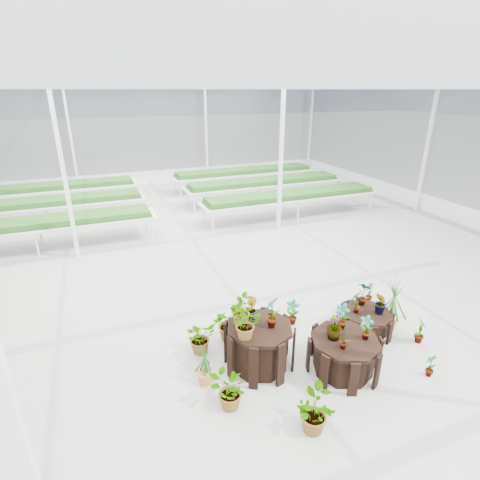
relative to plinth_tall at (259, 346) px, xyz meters
name	(u,v)px	position (x,y,z in m)	size (l,w,h in m)	color
ground_plane	(236,311)	(0.22, 1.63, -0.37)	(24.00, 24.00, 0.00)	gray
greenhouse_shell	(235,205)	(0.22, 1.63, 1.88)	(18.00, 24.00, 4.50)	white
steel_frame	(235,205)	(0.22, 1.63, 1.88)	(18.00, 24.00, 4.50)	silver
nursery_benches	(165,200)	(0.22, 8.83, 0.05)	(16.00, 7.00, 0.84)	silver
plinth_tall	(259,346)	(0.00, 0.00, 0.00)	(1.10, 1.10, 0.75)	black
plinth_mid	(344,355)	(1.20, -0.60, -0.08)	(1.12, 1.12, 0.59)	black
plinth_low	(365,322)	(2.20, 0.10, -0.16)	(0.94, 0.94, 0.42)	black
nursery_plants	(286,334)	(0.46, -0.01, 0.11)	(4.24, 2.90, 1.28)	#224E18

